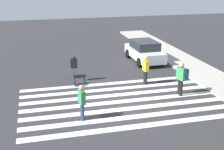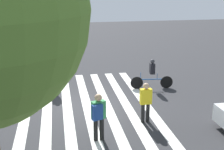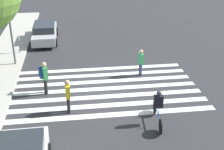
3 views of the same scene
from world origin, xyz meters
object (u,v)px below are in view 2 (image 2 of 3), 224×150
(pedestrian_adult_blue_shirt, at_px, (146,100))
(pedestrian_adult_yellow_jacket, at_px, (98,114))
(pedestrian_adult_tall_backpack, at_px, (53,75))
(cyclist_far_lane, at_px, (152,73))

(pedestrian_adult_blue_shirt, bearing_deg, pedestrian_adult_yellow_jacket, -152.32)
(pedestrian_adult_tall_backpack, relative_size, cyclist_far_lane, 0.71)
(pedestrian_adult_blue_shirt, height_order, pedestrian_adult_tall_backpack, pedestrian_adult_blue_shirt)
(pedestrian_adult_tall_backpack, relative_size, pedestrian_adult_yellow_jacket, 0.91)
(pedestrian_adult_blue_shirt, distance_m, pedestrian_adult_yellow_jacket, 2.42)
(pedestrian_adult_tall_backpack, bearing_deg, cyclist_far_lane, 164.62)
(pedestrian_adult_tall_backpack, height_order, pedestrian_adult_yellow_jacket, pedestrian_adult_yellow_jacket)
(pedestrian_adult_blue_shirt, relative_size, cyclist_far_lane, 0.74)
(cyclist_far_lane, bearing_deg, pedestrian_adult_blue_shirt, 75.15)
(pedestrian_adult_tall_backpack, xyz_separation_m, pedestrian_adult_yellow_jacket, (-1.58, 5.51, 0.13))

